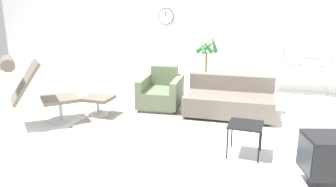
{
  "coord_description": "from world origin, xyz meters",
  "views": [
    {
      "loc": [
        1.9,
        -4.66,
        1.94
      ],
      "look_at": [
        0.23,
        0.1,
        0.55
      ],
      "focal_mm": 35.0,
      "sensor_mm": 36.0,
      "label": 1
    }
  ],
  "objects_px": {
    "crt_television": "(326,158)",
    "armchair_red": "(161,93)",
    "potted_plant": "(206,68)",
    "ottoman": "(98,101)",
    "shelf_unit": "(302,56)",
    "side_table": "(246,127)",
    "lounge_chair": "(34,85)",
    "couch_low": "(229,101)"
  },
  "relations": [
    {
      "from": "crt_television",
      "to": "armchair_red",
      "type": "bearing_deg",
      "value": 33.34
    },
    {
      "from": "armchair_red",
      "to": "potted_plant",
      "type": "height_order",
      "value": "potted_plant"
    },
    {
      "from": "ottoman",
      "to": "armchair_red",
      "type": "xyz_separation_m",
      "value": [
        0.89,
        0.84,
        0.01
      ]
    },
    {
      "from": "shelf_unit",
      "to": "ottoman",
      "type": "bearing_deg",
      "value": -142.03
    },
    {
      "from": "side_table",
      "to": "ottoman",
      "type": "bearing_deg",
      "value": 163.85
    },
    {
      "from": "ottoman",
      "to": "shelf_unit",
      "type": "xyz_separation_m",
      "value": [
        3.43,
        2.68,
        0.59
      ]
    },
    {
      "from": "crt_television",
      "to": "shelf_unit",
      "type": "height_order",
      "value": "shelf_unit"
    },
    {
      "from": "potted_plant",
      "to": "shelf_unit",
      "type": "distance_m",
      "value": 2.05
    },
    {
      "from": "lounge_chair",
      "to": "armchair_red",
      "type": "bearing_deg",
      "value": 88.17
    },
    {
      "from": "ottoman",
      "to": "side_table",
      "type": "bearing_deg",
      "value": -16.15
    },
    {
      "from": "lounge_chair",
      "to": "potted_plant",
      "type": "distance_m",
      "value": 3.74
    },
    {
      "from": "side_table",
      "to": "couch_low",
      "type": "bearing_deg",
      "value": 106.14
    },
    {
      "from": "potted_plant",
      "to": "shelf_unit",
      "type": "height_order",
      "value": "shelf_unit"
    },
    {
      "from": "side_table",
      "to": "crt_television",
      "type": "xyz_separation_m",
      "value": [
        0.91,
        -0.49,
        -0.06
      ]
    },
    {
      "from": "couch_low",
      "to": "potted_plant",
      "type": "relative_size",
      "value": 1.23
    },
    {
      "from": "lounge_chair",
      "to": "couch_low",
      "type": "height_order",
      "value": "lounge_chair"
    },
    {
      "from": "ottoman",
      "to": "potted_plant",
      "type": "height_order",
      "value": "potted_plant"
    },
    {
      "from": "couch_low",
      "to": "shelf_unit",
      "type": "relative_size",
      "value": 0.81
    },
    {
      "from": "lounge_chair",
      "to": "ottoman",
      "type": "height_order",
      "value": "lounge_chair"
    },
    {
      "from": "couch_low",
      "to": "potted_plant",
      "type": "height_order",
      "value": "potted_plant"
    },
    {
      "from": "side_table",
      "to": "potted_plant",
      "type": "xyz_separation_m",
      "value": [
        -1.23,
        3.09,
        0.14
      ]
    },
    {
      "from": "ottoman",
      "to": "shelf_unit",
      "type": "height_order",
      "value": "shelf_unit"
    },
    {
      "from": "lounge_chair",
      "to": "shelf_unit",
      "type": "height_order",
      "value": "shelf_unit"
    },
    {
      "from": "ottoman",
      "to": "side_table",
      "type": "height_order",
      "value": "side_table"
    },
    {
      "from": "armchair_red",
      "to": "shelf_unit",
      "type": "distance_m",
      "value": 3.19
    },
    {
      "from": "side_table",
      "to": "potted_plant",
      "type": "height_order",
      "value": "potted_plant"
    },
    {
      "from": "armchair_red",
      "to": "potted_plant",
      "type": "xyz_separation_m",
      "value": [
        0.55,
        1.47,
        0.25
      ]
    },
    {
      "from": "potted_plant",
      "to": "crt_television",
      "type": "bearing_deg",
      "value": -59.15
    },
    {
      "from": "crt_television",
      "to": "shelf_unit",
      "type": "distance_m",
      "value": 3.98
    },
    {
      "from": "armchair_red",
      "to": "ottoman",
      "type": "bearing_deg",
      "value": 36.24
    },
    {
      "from": "armchair_red",
      "to": "couch_low",
      "type": "bearing_deg",
      "value": 170.73
    },
    {
      "from": "armchair_red",
      "to": "crt_television",
      "type": "bearing_deg",
      "value": 134.79
    },
    {
      "from": "side_table",
      "to": "shelf_unit",
      "type": "distance_m",
      "value": 3.57
    },
    {
      "from": "armchair_red",
      "to": "shelf_unit",
      "type": "bearing_deg",
      "value": -151.29
    },
    {
      "from": "side_table",
      "to": "crt_television",
      "type": "relative_size",
      "value": 0.73
    },
    {
      "from": "side_table",
      "to": "shelf_unit",
      "type": "bearing_deg",
      "value": 77.49
    },
    {
      "from": "side_table",
      "to": "potted_plant",
      "type": "relative_size",
      "value": 0.34
    },
    {
      "from": "shelf_unit",
      "to": "potted_plant",
      "type": "bearing_deg",
      "value": -169.72
    },
    {
      "from": "ottoman",
      "to": "couch_low",
      "type": "distance_m",
      "value": 2.35
    },
    {
      "from": "crt_television",
      "to": "potted_plant",
      "type": "relative_size",
      "value": 0.46
    },
    {
      "from": "ottoman",
      "to": "side_table",
      "type": "distance_m",
      "value": 2.78
    },
    {
      "from": "armchair_red",
      "to": "side_table",
      "type": "relative_size",
      "value": 2.26
    }
  ]
}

